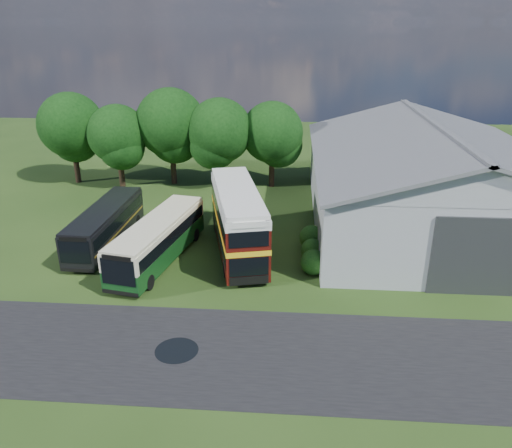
# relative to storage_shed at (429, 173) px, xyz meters

# --- Properties ---
(ground) EXTENTS (120.00, 120.00, 0.00)m
(ground) POSITION_rel_storage_shed_xyz_m (-15.00, -15.98, -4.17)
(ground) COLOR #1B3310
(ground) RESTS_ON ground
(asphalt_road) EXTENTS (60.00, 8.00, 0.02)m
(asphalt_road) POSITION_rel_storage_shed_xyz_m (-12.00, -18.98, -4.17)
(asphalt_road) COLOR black
(asphalt_road) RESTS_ON ground
(puddle) EXTENTS (2.20, 2.20, 0.01)m
(puddle) POSITION_rel_storage_shed_xyz_m (-16.50, -18.98, -4.17)
(puddle) COLOR black
(puddle) RESTS_ON ground
(storage_shed) EXTENTS (18.80, 24.80, 8.15)m
(storage_shed) POSITION_rel_storage_shed_xyz_m (0.00, 0.00, 0.00)
(storage_shed) COLOR gray
(storage_shed) RESTS_ON ground
(tree_left_a) EXTENTS (6.46, 6.46, 9.12)m
(tree_left_a) POSITION_rel_storage_shed_xyz_m (-33.00, 8.52, 1.71)
(tree_left_a) COLOR black
(tree_left_a) RESTS_ON ground
(tree_left_b) EXTENTS (5.78, 5.78, 8.16)m
(tree_left_b) POSITION_rel_storage_shed_xyz_m (-28.00, 7.52, 1.09)
(tree_left_b) COLOR black
(tree_left_b) RESTS_ON ground
(tree_mid) EXTENTS (6.80, 6.80, 9.60)m
(tree_mid) POSITION_rel_storage_shed_xyz_m (-23.00, 8.82, 2.02)
(tree_mid) COLOR black
(tree_mid) RESTS_ON ground
(tree_right_a) EXTENTS (6.26, 6.26, 8.83)m
(tree_right_a) POSITION_rel_storage_shed_xyz_m (-18.00, 7.82, 1.52)
(tree_right_a) COLOR black
(tree_right_a) RESTS_ON ground
(tree_right_b) EXTENTS (5.98, 5.98, 8.45)m
(tree_right_b) POSITION_rel_storage_shed_xyz_m (-13.00, 8.62, 1.27)
(tree_right_b) COLOR black
(tree_right_b) RESTS_ON ground
(shrub_front) EXTENTS (1.70, 1.70, 1.70)m
(shrub_front) POSITION_rel_storage_shed_xyz_m (-9.40, -9.98, -4.17)
(shrub_front) COLOR #194714
(shrub_front) RESTS_ON ground
(shrub_mid) EXTENTS (1.60, 1.60, 1.60)m
(shrub_mid) POSITION_rel_storage_shed_xyz_m (-9.40, -7.98, -4.17)
(shrub_mid) COLOR #194714
(shrub_mid) RESTS_ON ground
(shrub_back) EXTENTS (1.80, 1.80, 1.80)m
(shrub_back) POSITION_rel_storage_shed_xyz_m (-9.40, -5.98, -4.17)
(shrub_back) COLOR #194714
(shrub_back) RESTS_ON ground
(bus_green_single) EXTENTS (4.49, 11.14, 3.00)m
(bus_green_single) POSITION_rel_storage_shed_xyz_m (-19.93, -8.98, -2.57)
(bus_green_single) COLOR black
(bus_green_single) RESTS_ON ground
(bus_maroon_double) EXTENTS (5.31, 11.45, 4.77)m
(bus_maroon_double) POSITION_rel_storage_shed_xyz_m (-14.68, -7.10, -1.79)
(bus_maroon_double) COLOR black
(bus_maroon_double) RESTS_ON ground
(bus_dark_single) EXTENTS (2.67, 10.40, 2.85)m
(bus_dark_single) POSITION_rel_storage_shed_xyz_m (-24.55, -6.45, -2.65)
(bus_dark_single) COLOR black
(bus_dark_single) RESTS_ON ground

